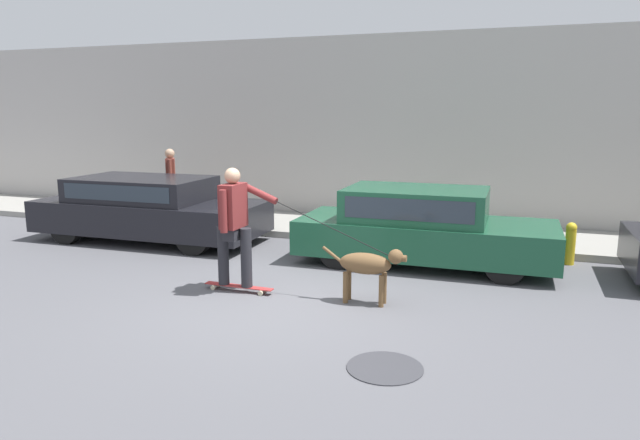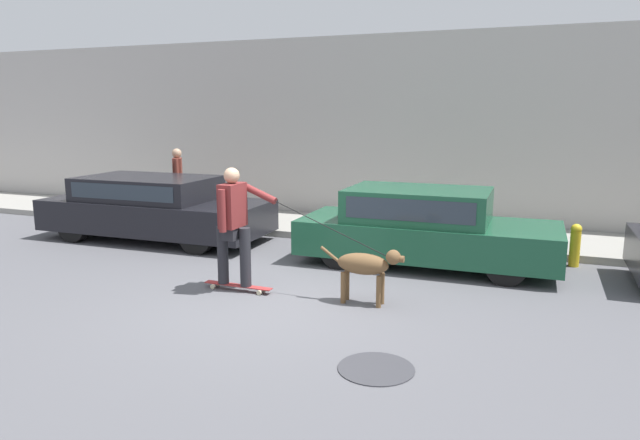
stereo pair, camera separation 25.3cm
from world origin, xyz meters
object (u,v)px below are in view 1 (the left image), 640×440
Objects in this scene: dog at (368,265)px; skateboarder at (235,222)px; pedestrian_with_bag at (171,180)px; parked_car_1 at (422,228)px; fire_hydrant at (570,242)px; parked_car_0 at (149,209)px.

dog is 0.42× the size of skateboarder.
pedestrian_with_bag is (-5.70, 3.91, 0.48)m from dog.
dog is at bearing 114.46° from pedestrian_with_bag.
fire_hydrant is (2.39, 0.80, -0.25)m from parked_car_1.
skateboarder reaches higher than parked_car_0.
parked_car_1 reaches higher than parked_car_0.
dog reaches higher than fire_hydrant.
dog is at bearing -24.89° from parked_car_0.
dog is (5.16, -2.29, -0.11)m from parked_car_0.
parked_car_1 is 5.87× the size of fire_hydrant.
parked_car_1 reaches higher than dog.
parked_car_1 is at bearing 47.39° from skateboarder.
parked_car_1 is (5.50, 0.00, -0.01)m from parked_car_0.
skateboarder is at bearing -145.53° from fire_hydrant.
dog is 1.61× the size of fire_hydrant.
pedestrian_with_bag reaches higher than parked_car_1.
parked_car_1 is 2.53m from fire_hydrant.
skateboarder is 5.70m from fire_hydrant.
skateboarder is 5.50m from pedestrian_with_bag.
pedestrian_with_bag is at bearing 164.57° from parked_car_1.
parked_car_0 is at bearing 156.31° from dog.
parked_car_1 is at bearing -161.43° from fire_hydrant.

